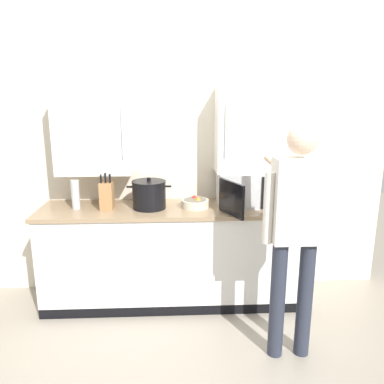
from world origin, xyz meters
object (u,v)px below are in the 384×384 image
fruit_bowl (195,203)px  knife_block (107,195)px  person_figure (295,224)px  thermos_flask (75,194)px  microwave_oven (243,189)px  stock_pot (149,195)px

fruit_bowl → knife_block: 0.78m
fruit_bowl → person_figure: (0.64, -0.81, 0.07)m
thermos_flask → knife_block: 0.27m
microwave_oven → knife_block: knife_block is taller
thermos_flask → knife_block: knife_block is taller
fruit_bowl → knife_block: knife_block is taller
microwave_oven → knife_block: (-1.21, -0.05, -0.03)m
thermos_flask → stock_pot: bearing=-0.5°
thermos_flask → microwave_oven: bearing=1.6°
stock_pot → person_figure: 1.32m
stock_pot → fruit_bowl: stock_pot is taller
microwave_oven → knife_block: 1.21m
stock_pot → knife_block: size_ratio=1.20×
thermos_flask → knife_block: size_ratio=0.80×
thermos_flask → knife_block: (0.27, -0.01, -0.01)m
thermos_flask → fruit_bowl: 1.05m
microwave_oven → stock_pot: microwave_oven is taller
microwave_oven → thermos_flask: bearing=-178.4°
thermos_flask → knife_block: bearing=-1.7°
stock_pot → thermos_flask: size_ratio=1.50×
stock_pot → fruit_bowl: bearing=0.7°
knife_block → microwave_oven: bearing=2.3°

